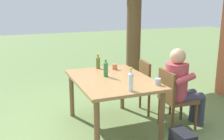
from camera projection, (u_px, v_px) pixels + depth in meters
ground_plane at (112, 128)px, 4.03m from camera, size 24.00×24.00×0.00m
dining_table at (112, 85)px, 3.87m from camera, size 1.43×1.04×0.76m
chair_far_right at (173, 96)px, 3.91m from camera, size 0.46×0.46×0.87m
chair_far_left at (151, 84)px, 4.50m from camera, size 0.48×0.48×0.87m
person_in_white_shirt at (181, 84)px, 3.91m from camera, size 0.47×0.61×1.18m
bottle_green at (106, 69)px, 3.90m from camera, size 0.06×0.06×0.27m
bottle_olive at (98, 62)px, 4.36m from camera, size 0.06×0.06×0.24m
bottle_clear at (131, 81)px, 3.28m from camera, size 0.06×0.06×0.29m
cup_steel at (158, 82)px, 3.53m from camera, size 0.08×0.08×0.09m
cup_terracotta at (115, 67)px, 4.32m from camera, size 0.08×0.08×0.09m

